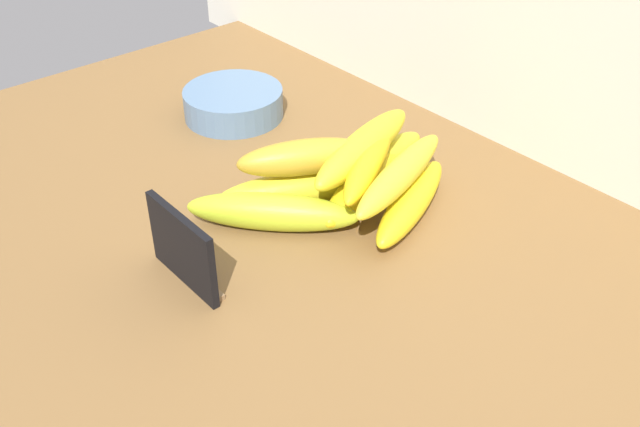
{
  "coord_description": "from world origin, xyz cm",
  "views": [
    {
      "loc": [
        54.31,
        -36.55,
        52.57
      ],
      "look_at": [
        6.76,
        4.56,
        8.0
      ],
      "focal_mm": 41.42,
      "sensor_mm": 36.0,
      "label": 1
    }
  ],
  "objects_px": {
    "fruit_bowl": "(233,103)",
    "banana_0": "(364,186)",
    "chalkboard_sign": "(183,251)",
    "banana_1": "(411,202)",
    "banana_8": "(369,160)",
    "banana_4": "(272,211)",
    "banana_2": "(378,162)",
    "banana_5": "(336,158)",
    "banana_9": "(400,174)",
    "banana_6": "(363,147)",
    "banana_7": "(304,157)",
    "banana_3": "(305,188)"
  },
  "relations": [
    {
      "from": "fruit_bowl",
      "to": "banana_0",
      "type": "bearing_deg",
      "value": -1.88
    },
    {
      "from": "chalkboard_sign",
      "to": "banana_1",
      "type": "bearing_deg",
      "value": 74.66
    },
    {
      "from": "banana_8",
      "to": "banana_4",
      "type": "bearing_deg",
      "value": -106.49
    },
    {
      "from": "banana_0",
      "to": "banana_4",
      "type": "height_order",
      "value": "banana_4"
    },
    {
      "from": "banana_1",
      "to": "banana_2",
      "type": "height_order",
      "value": "banana_2"
    },
    {
      "from": "chalkboard_sign",
      "to": "banana_5",
      "type": "distance_m",
      "value": 0.26
    },
    {
      "from": "banana_9",
      "to": "banana_8",
      "type": "bearing_deg",
      "value": -169.91
    },
    {
      "from": "chalkboard_sign",
      "to": "banana_8",
      "type": "bearing_deg",
      "value": 85.65
    },
    {
      "from": "banana_0",
      "to": "banana_9",
      "type": "height_order",
      "value": "banana_9"
    },
    {
      "from": "banana_4",
      "to": "banana_6",
      "type": "xyz_separation_m",
      "value": [
        0.01,
        0.13,
        0.04
      ]
    },
    {
      "from": "banana_2",
      "to": "banana_8",
      "type": "xyz_separation_m",
      "value": [
        0.03,
        -0.05,
        0.04
      ]
    },
    {
      "from": "banana_4",
      "to": "banana_9",
      "type": "height_order",
      "value": "banana_9"
    },
    {
      "from": "chalkboard_sign",
      "to": "banana_4",
      "type": "distance_m",
      "value": 0.13
    },
    {
      "from": "banana_2",
      "to": "banana_7",
      "type": "xyz_separation_m",
      "value": [
        -0.01,
        -0.11,
        0.04
      ]
    },
    {
      "from": "banana_0",
      "to": "banana_5",
      "type": "relative_size",
      "value": 1.05
    },
    {
      "from": "banana_4",
      "to": "banana_9",
      "type": "xyz_separation_m",
      "value": [
        0.08,
        0.12,
        0.03
      ]
    },
    {
      "from": "fruit_bowl",
      "to": "banana_5",
      "type": "height_order",
      "value": "fruit_bowl"
    },
    {
      "from": "banana_8",
      "to": "banana_1",
      "type": "bearing_deg",
      "value": 18.38
    },
    {
      "from": "banana_1",
      "to": "banana_4",
      "type": "bearing_deg",
      "value": -122.99
    },
    {
      "from": "banana_5",
      "to": "banana_8",
      "type": "bearing_deg",
      "value": -12.97
    },
    {
      "from": "banana_8",
      "to": "chalkboard_sign",
      "type": "bearing_deg",
      "value": -94.35
    },
    {
      "from": "banana_5",
      "to": "banana_8",
      "type": "xyz_separation_m",
      "value": [
        0.08,
        -0.02,
        0.04
      ]
    },
    {
      "from": "fruit_bowl",
      "to": "banana_8",
      "type": "height_order",
      "value": "banana_8"
    },
    {
      "from": "banana_2",
      "to": "banana_0",
      "type": "bearing_deg",
      "value": -61.72
    },
    {
      "from": "banana_7",
      "to": "banana_2",
      "type": "bearing_deg",
      "value": 84.12
    },
    {
      "from": "banana_2",
      "to": "banana_7",
      "type": "bearing_deg",
      "value": -95.88
    },
    {
      "from": "banana_7",
      "to": "banana_4",
      "type": "bearing_deg",
      "value": -79.39
    },
    {
      "from": "banana_6",
      "to": "banana_9",
      "type": "relative_size",
      "value": 1.04
    },
    {
      "from": "banana_2",
      "to": "banana_4",
      "type": "height_order",
      "value": "banana_4"
    },
    {
      "from": "banana_0",
      "to": "banana_1",
      "type": "xyz_separation_m",
      "value": [
        0.06,
        0.02,
        -0.0
      ]
    },
    {
      "from": "banana_8",
      "to": "banana_9",
      "type": "xyz_separation_m",
      "value": [
        0.04,
        0.01,
        -0.0
      ]
    },
    {
      "from": "banana_0",
      "to": "banana_4",
      "type": "relative_size",
      "value": 0.92
    },
    {
      "from": "banana_1",
      "to": "banana_2",
      "type": "relative_size",
      "value": 1.07
    },
    {
      "from": "banana_4",
      "to": "banana_6",
      "type": "bearing_deg",
      "value": 83.64
    },
    {
      "from": "banana_6",
      "to": "banana_2",
      "type": "bearing_deg",
      "value": 108.2
    },
    {
      "from": "banana_0",
      "to": "banana_6",
      "type": "bearing_deg",
      "value": 142.43
    },
    {
      "from": "banana_2",
      "to": "banana_3",
      "type": "distance_m",
      "value": 0.11
    },
    {
      "from": "banana_3",
      "to": "banana_5",
      "type": "height_order",
      "value": "banana_3"
    },
    {
      "from": "banana_1",
      "to": "banana_3",
      "type": "distance_m",
      "value": 0.12
    },
    {
      "from": "banana_1",
      "to": "banana_9",
      "type": "height_order",
      "value": "banana_9"
    },
    {
      "from": "banana_4",
      "to": "banana_8",
      "type": "height_order",
      "value": "banana_8"
    },
    {
      "from": "banana_3",
      "to": "banana_6",
      "type": "distance_m",
      "value": 0.08
    },
    {
      "from": "banana_5",
      "to": "banana_9",
      "type": "relative_size",
      "value": 0.87
    },
    {
      "from": "banana_6",
      "to": "banana_9",
      "type": "distance_m",
      "value": 0.06
    },
    {
      "from": "chalkboard_sign",
      "to": "banana_0",
      "type": "xyz_separation_m",
      "value": [
        0.01,
        0.24,
        -0.02
      ]
    },
    {
      "from": "banana_9",
      "to": "banana_3",
      "type": "bearing_deg",
      "value": -143.18
    },
    {
      "from": "banana_1",
      "to": "banana_4",
      "type": "height_order",
      "value": "banana_4"
    },
    {
      "from": "chalkboard_sign",
      "to": "fruit_bowl",
      "type": "xyz_separation_m",
      "value": [
        -0.26,
        0.25,
        -0.02
      ]
    },
    {
      "from": "banana_1",
      "to": "banana_7",
      "type": "distance_m",
      "value": 0.13
    },
    {
      "from": "fruit_bowl",
      "to": "banana_4",
      "type": "relative_size",
      "value": 0.72
    }
  ]
}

